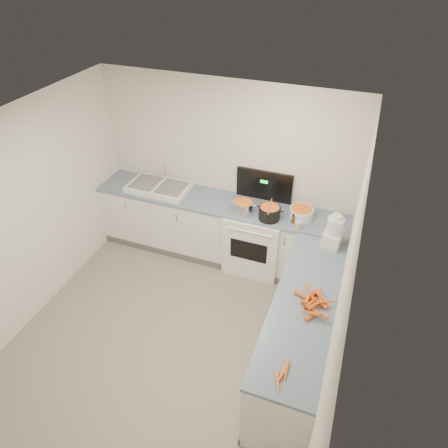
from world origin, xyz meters
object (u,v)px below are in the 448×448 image
(steel_pot, at_px, (244,208))
(sink, at_px, (159,187))
(stove, at_px, (256,238))
(food_processor, at_px, (334,232))
(black_pot, at_px, (269,213))
(spice_jar, at_px, (298,226))
(extract_bottle, at_px, (293,219))
(mixing_bowl, at_px, (301,213))

(steel_pot, bearing_deg, sink, 173.86)
(stove, height_order, sink, stove)
(sink, bearing_deg, steel_pot, -6.14)
(stove, relative_size, steel_pot, 5.28)
(steel_pot, distance_m, food_processor, 1.20)
(black_pot, bearing_deg, steel_pot, 178.20)
(stove, relative_size, sink, 1.58)
(stove, bearing_deg, spice_jar, -20.96)
(black_pot, bearing_deg, extract_bottle, 2.47)
(sink, distance_m, black_pot, 1.65)
(extract_bottle, bearing_deg, food_processor, -27.06)
(sink, height_order, mixing_bowl, sink)
(mixing_bowl, relative_size, extract_bottle, 2.81)
(mixing_bowl, distance_m, food_processor, 0.61)
(black_pot, bearing_deg, sink, 174.77)
(sink, height_order, extract_bottle, sink)
(stove, bearing_deg, black_pot, -34.80)
(steel_pot, distance_m, extract_bottle, 0.65)
(steel_pot, bearing_deg, stove, 39.02)
(mixing_bowl, bearing_deg, stove, -177.70)
(food_processor, bearing_deg, extract_bottle, 152.94)
(sink, bearing_deg, extract_bottle, -4.04)
(stove, xyz_separation_m, black_pot, (0.19, -0.13, 0.54))
(spice_jar, bearing_deg, black_pot, 167.13)
(stove, bearing_deg, extract_bottle, -13.78)
(extract_bottle, bearing_deg, sink, 175.96)
(black_pot, distance_m, extract_bottle, 0.30)
(sink, xyz_separation_m, mixing_bowl, (2.02, 0.01, 0.03))
(black_pot, xyz_separation_m, mixing_bowl, (0.37, 0.16, -0.01))
(black_pot, bearing_deg, stove, 145.20)
(mixing_bowl, xyz_separation_m, spice_jar, (0.02, -0.25, -0.02))
(stove, distance_m, black_pot, 0.59)
(black_pot, relative_size, spice_jar, 3.05)
(stove, height_order, extract_bottle, stove)
(sink, relative_size, mixing_bowl, 2.89)
(sink, relative_size, black_pot, 3.16)
(steel_pot, distance_m, spice_jar, 0.75)
(sink, distance_m, mixing_bowl, 2.02)
(steel_pot, relative_size, food_processor, 0.62)
(steel_pot, xyz_separation_m, mixing_bowl, (0.72, 0.15, -0.01))
(stove, bearing_deg, steel_pot, -140.98)
(sink, bearing_deg, mixing_bowl, 0.20)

